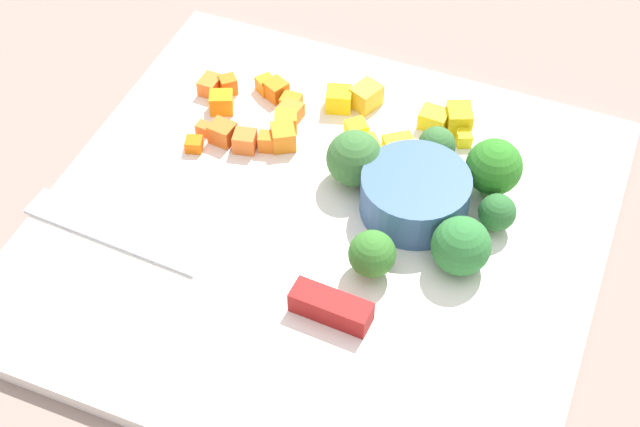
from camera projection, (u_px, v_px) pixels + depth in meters
ground_plane at (320, 233)px, 0.71m from camera, size 4.00×4.00×0.00m
cutting_board at (320, 228)px, 0.70m from camera, size 0.41×0.40×0.01m
prep_bowl at (415, 194)px, 0.69m from camera, size 0.08×0.08×0.03m
chef_knife at (248, 278)px, 0.66m from camera, size 0.28×0.04×0.02m
carrot_dice_0 at (286, 121)px, 0.76m from camera, size 0.02×0.02×0.02m
carrot_dice_1 at (291, 102)px, 0.78m from camera, size 0.02×0.02×0.01m
carrot_dice_2 at (266, 85)px, 0.79m from camera, size 0.02×0.02×0.01m
carrot_dice_3 at (222, 133)px, 0.75m from camera, size 0.02×0.02×0.02m
carrot_dice_4 at (283, 137)px, 0.75m from camera, size 0.03×0.03×0.02m
carrot_dice_5 at (210, 85)px, 0.79m from camera, size 0.02×0.02×0.01m
carrot_dice_6 at (204, 128)px, 0.76m from camera, size 0.01×0.01×0.01m
carrot_dice_7 at (221, 102)px, 0.77m from camera, size 0.02×0.02×0.02m
carrot_dice_8 at (228, 85)px, 0.79m from camera, size 0.02×0.02×0.02m
carrot_dice_9 at (268, 142)px, 0.75m from camera, size 0.02×0.02×0.01m
carrot_dice_10 at (291, 111)px, 0.77m from camera, size 0.02×0.02×0.01m
carrot_dice_11 at (276, 90)px, 0.79m from camera, size 0.02×0.02×0.02m
carrot_dice_12 at (194, 144)px, 0.75m from camera, size 0.02×0.02×0.01m
carrot_dice_13 at (245, 141)px, 0.74m from camera, size 0.02×0.02×0.02m
pepper_dice_0 at (399, 148)px, 0.74m from camera, size 0.03×0.03×0.02m
pepper_dice_1 at (356, 129)px, 0.76m from camera, size 0.02×0.02×0.01m
pepper_dice_2 at (459, 119)px, 0.76m from camera, size 0.03×0.03×0.02m
pepper_dice_3 at (464, 138)px, 0.75m from camera, size 0.02×0.02×0.01m
pepper_dice_4 at (367, 151)px, 0.74m from camera, size 0.03×0.03×0.02m
pepper_dice_5 at (339, 99)px, 0.78m from camera, size 0.03×0.02×0.02m
pepper_dice_6 at (366, 96)px, 0.78m from camera, size 0.03×0.03×0.02m
pepper_dice_7 at (434, 119)px, 0.76m from camera, size 0.02×0.02×0.02m
broccoli_floret_0 at (437, 146)px, 0.72m from camera, size 0.03×0.03×0.04m
broccoli_floret_1 at (372, 254)px, 0.65m from camera, size 0.03×0.03×0.04m
broccoli_floret_2 at (494, 168)px, 0.70m from camera, size 0.04×0.04×0.05m
broccoli_floret_3 at (461, 246)px, 0.66m from camera, size 0.04×0.04×0.04m
broccoli_floret_4 at (355, 159)px, 0.71m from camera, size 0.04×0.04×0.05m
broccoli_floret_5 at (497, 213)px, 0.68m from camera, size 0.03×0.03×0.03m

